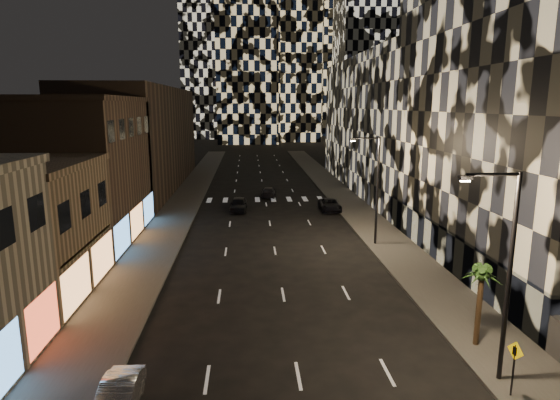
{
  "coord_description": "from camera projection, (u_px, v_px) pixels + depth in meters",
  "views": [
    {
      "loc": [
        -2.07,
        -7.53,
        11.75
      ],
      "look_at": [
        -0.17,
        20.4,
        6.0
      ],
      "focal_mm": 30.0,
      "sensor_mm": 36.0,
      "label": 1
    }
  ],
  "objects": [
    {
      "name": "streetlight_far",
      "position": [
        375.0,
        183.0,
        38.66
      ],
      "size": [
        2.55,
        0.25,
        9.0
      ],
      "color": "black",
      "rests_on": "sidewalk_right"
    },
    {
      "name": "ped_sign",
      "position": [
        514.0,
        360.0,
        18.69
      ],
      "size": [
        0.25,
        0.77,
        2.36
      ],
      "rotation": [
        0.0,
        0.0,
        0.26
      ],
      "color": "black",
      "rests_on": "sidewalk_right"
    },
    {
      "name": "sidewalk_right",
      "position": [
        344.0,
        198.0,
        59.38
      ],
      "size": [
        4.0,
        120.0,
        0.15
      ],
      "primitive_type": "cube",
      "color": "#47443F",
      "rests_on": "ground"
    },
    {
      "name": "palm_tree",
      "position": [
        482.0,
        279.0,
        22.36
      ],
      "size": [
        2.1,
        2.08,
        4.11
      ],
      "color": "#47331E",
      "rests_on": "sidewalk_right"
    },
    {
      "name": "retail_filler_left",
      "position": [
        142.0,
        138.0,
        65.96
      ],
      "size": [
        10.0,
        40.0,
        14.0
      ],
      "primitive_type": "cube",
      "color": "#4F3C2D",
      "rests_on": "ground"
    },
    {
      "name": "midrise_filler_right",
      "position": [
        406.0,
        124.0,
        65.09
      ],
      "size": [
        16.0,
        40.0,
        18.0
      ],
      "primitive_type": "cube",
      "color": "#232326",
      "rests_on": "ground"
    },
    {
      "name": "car_silver_parked",
      "position": [
        118.0,
        398.0,
        17.97
      ],
      "size": [
        1.41,
        3.94,
        1.29
      ],
      "primitive_type": "imported",
      "rotation": [
        0.0,
        0.0,
        0.01
      ],
      "color": "#A0A0A5",
      "rests_on": "ground"
    },
    {
      "name": "curb_right",
      "position": [
        328.0,
        198.0,
        59.24
      ],
      "size": [
        0.2,
        120.0,
        0.15
      ],
      "primitive_type": "cube",
      "color": "#4C4C47",
      "rests_on": "ground"
    },
    {
      "name": "curb_left",
      "position": [
        202.0,
        200.0,
        58.19
      ],
      "size": [
        0.2,
        120.0,
        0.15
      ],
      "primitive_type": "cube",
      "color": "#4C4C47",
      "rests_on": "ground"
    },
    {
      "name": "car_dark_rightlane",
      "position": [
        330.0,
        205.0,
        52.41
      ],
      "size": [
        2.39,
        4.9,
        1.34
      ],
      "primitive_type": "imported",
      "rotation": [
        0.0,
        0.0,
        -0.03
      ],
      "color": "black",
      "rests_on": "ground"
    },
    {
      "name": "car_dark_oncoming",
      "position": [
        269.0,
        192.0,
        60.24
      ],
      "size": [
        2.21,
        4.51,
        1.26
      ],
      "primitive_type": "imported",
      "rotation": [
        0.0,
        0.0,
        3.04
      ],
      "color": "black",
      "rests_on": "ground"
    },
    {
      "name": "retail_brown",
      "position": [
        75.0,
        172.0,
        40.26
      ],
      "size": [
        10.0,
        15.0,
        12.0
      ],
      "primitive_type": "cube",
      "color": "#4F3C2D",
      "rests_on": "ground"
    },
    {
      "name": "car_dark_midlane",
      "position": [
        239.0,
        204.0,
        52.28
      ],
      "size": [
        2.02,
        4.54,
        1.52
      ],
      "primitive_type": "imported",
      "rotation": [
        0.0,
        0.0,
        -0.05
      ],
      "color": "black",
      "rests_on": "ground"
    },
    {
      "name": "sidewalk_left",
      "position": [
        185.0,
        200.0,
        58.05
      ],
      "size": [
        4.0,
        120.0,
        0.15
      ],
      "primitive_type": "cube",
      "color": "#47443F",
      "rests_on": "ground"
    },
    {
      "name": "streetlight_near",
      "position": [
        505.0,
        264.0,
        19.12
      ],
      "size": [
        2.55,
        0.25,
        9.0
      ],
      "color": "black",
      "rests_on": "sidewalk_right"
    },
    {
      "name": "retail_tan",
      "position": [
        4.0,
        234.0,
        28.45
      ],
      "size": [
        10.0,
        10.0,
        8.0
      ],
      "primitive_type": "cube",
      "color": "#7F674C",
      "rests_on": "ground"
    },
    {
      "name": "midrise_base",
      "position": [
        445.0,
        246.0,
        34.33
      ],
      "size": [
        0.6,
        25.0,
        3.0
      ],
      "primitive_type": "cube",
      "color": "#383838",
      "rests_on": "ground"
    }
  ]
}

